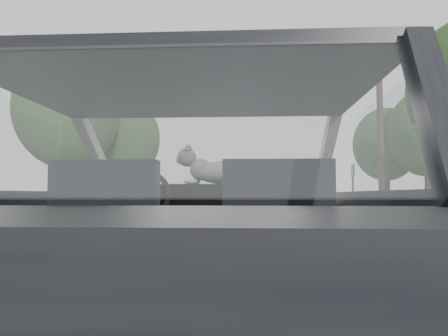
# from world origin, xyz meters

# --- Properties ---
(subject_car) EXTENTS (1.80, 4.00, 1.45)m
(subject_car) POSITION_xyz_m (0.00, 0.00, 0.72)
(subject_car) COLOR black
(subject_car) RESTS_ON ground
(dashboard) EXTENTS (1.58, 0.45, 0.30)m
(dashboard) POSITION_xyz_m (0.00, 0.62, 0.85)
(dashboard) COLOR black
(dashboard) RESTS_ON subject_car
(driver_seat) EXTENTS (0.50, 0.72, 0.42)m
(driver_seat) POSITION_xyz_m (-0.40, -0.29, 0.88)
(driver_seat) COLOR black
(driver_seat) RESTS_ON subject_car
(passenger_seat) EXTENTS (0.50, 0.72, 0.42)m
(passenger_seat) POSITION_xyz_m (0.40, -0.29, 0.88)
(passenger_seat) COLOR black
(passenger_seat) RESTS_ON subject_car
(steering_wheel) EXTENTS (0.36, 0.36, 0.04)m
(steering_wheel) POSITION_xyz_m (-0.40, 0.33, 0.92)
(steering_wheel) COLOR black
(steering_wheel) RESTS_ON dashboard
(cat) EXTENTS (0.66, 0.27, 0.29)m
(cat) POSITION_xyz_m (0.12, 0.60, 1.09)
(cat) COLOR #979797
(cat) RESTS_ON dashboard
(guardrail) EXTENTS (0.05, 90.00, 0.32)m
(guardrail) POSITION_xyz_m (4.30, 10.00, 0.58)
(guardrail) COLOR slate
(guardrail) RESTS_ON ground
(other_car) EXTENTS (2.13, 4.32, 1.37)m
(other_car) POSITION_xyz_m (0.78, 17.95, 0.68)
(other_car) COLOR #BBBBBB
(other_car) RESTS_ON ground
(highway_sign) EXTENTS (0.17, 0.93, 2.32)m
(highway_sign) POSITION_xyz_m (4.95, 17.86, 1.16)
(highway_sign) COLOR #164826
(highway_sign) RESTS_ON ground
(utility_pole) EXTENTS (0.29, 0.29, 8.63)m
(utility_pole) POSITION_xyz_m (6.20, 17.73, 4.31)
(utility_pole) COLOR #392B21
(utility_pole) RESTS_ON ground
(tree_2) EXTENTS (4.97, 4.97, 7.28)m
(tree_2) POSITION_xyz_m (10.45, 30.95, 3.64)
(tree_2) COLOR #203819
(tree_2) RESTS_ON ground
(tree_3) EXTENTS (5.83, 5.83, 8.03)m
(tree_3) POSITION_xyz_m (12.45, 28.21, 4.01)
(tree_3) COLOR #203819
(tree_3) RESTS_ON ground
(tree_5) EXTENTS (7.17, 7.17, 8.61)m
(tree_5) POSITION_xyz_m (-9.64, 20.53, 4.31)
(tree_5) COLOR #203819
(tree_5) RESTS_ON ground
(tree_6) EXTENTS (5.85, 5.85, 7.11)m
(tree_6) POSITION_xyz_m (-7.98, 25.46, 3.55)
(tree_6) COLOR #203819
(tree_6) RESTS_ON ground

